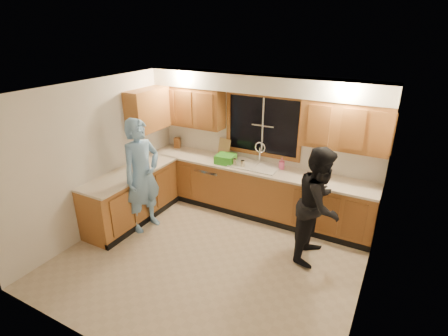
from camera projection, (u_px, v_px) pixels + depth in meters
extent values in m
plane|color=#C5B297|center=(210.00, 258.00, 5.26)|extent=(4.20, 4.20, 0.00)
plane|color=silver|center=(207.00, 92.00, 4.30)|extent=(4.20, 4.20, 0.00)
plane|color=silver|center=(262.00, 144.00, 6.32)|extent=(4.20, 0.00, 4.20)
plane|color=silver|center=(98.00, 157.00, 5.70)|extent=(0.00, 3.80, 3.80)
plane|color=silver|center=(372.00, 222.00, 3.86)|extent=(0.00, 3.80, 3.80)
cube|color=#A3642F|center=(254.00, 191.00, 6.39)|extent=(4.20, 0.60, 0.88)
cube|color=#A3642F|center=(132.00, 197.00, 6.17)|extent=(0.60, 1.90, 0.88)
cube|color=beige|center=(255.00, 168.00, 6.20)|extent=(4.20, 0.63, 0.04)
cube|color=beige|center=(130.00, 173.00, 5.98)|extent=(0.63, 1.90, 0.04)
cube|color=#A3642F|center=(190.00, 106.00, 6.60)|extent=(1.35, 0.33, 0.75)
cube|color=#A3642F|center=(346.00, 126.00, 5.34)|extent=(1.35, 0.33, 0.75)
cube|color=#A3642F|center=(148.00, 110.00, 6.32)|extent=(0.33, 0.90, 0.75)
cube|color=silver|center=(261.00, 84.00, 5.76)|extent=(4.20, 0.35, 0.30)
cube|color=black|center=(263.00, 126.00, 6.19)|extent=(1.30, 0.01, 1.00)
cube|color=#A3642F|center=(264.00, 95.00, 5.97)|extent=(1.44, 0.03, 0.07)
cube|color=#A3642F|center=(262.00, 154.00, 6.38)|extent=(1.44, 0.03, 0.07)
cube|color=#A3642F|center=(229.00, 121.00, 6.48)|extent=(0.07, 0.03, 1.00)
cube|color=#A3642F|center=(301.00, 131.00, 5.88)|extent=(0.07, 0.03, 1.00)
cube|color=silver|center=(255.00, 166.00, 6.20)|extent=(0.86, 0.52, 0.03)
cube|color=silver|center=(244.00, 168.00, 6.33)|extent=(0.38, 0.42, 0.18)
cube|color=silver|center=(266.00, 173.00, 6.15)|extent=(0.38, 0.42, 0.18)
cylinder|color=silver|center=(260.00, 155.00, 6.31)|extent=(0.04, 0.04, 0.28)
torus|color=silver|center=(260.00, 147.00, 6.26)|extent=(0.21, 0.03, 0.21)
cube|color=silver|center=(214.00, 183.00, 6.77)|extent=(0.60, 0.56, 0.82)
cube|color=silver|center=(108.00, 210.00, 5.70)|extent=(0.58, 0.75, 0.90)
imported|color=#78ACE2|center=(142.00, 176.00, 5.73)|extent=(0.58, 0.77, 1.93)
imported|color=black|center=(319.00, 205.00, 5.01)|extent=(0.69, 0.87, 1.74)
cube|color=#935828|center=(177.00, 143.00, 7.11)|extent=(0.14, 0.13, 0.21)
cube|color=tan|center=(224.00, 148.00, 6.58)|extent=(0.28, 0.15, 0.36)
cube|color=green|center=(225.00, 159.00, 6.35)|extent=(0.36, 0.34, 0.15)
imported|color=#E95891|center=(282.00, 163.00, 6.07)|extent=(0.11, 0.11, 0.20)
imported|color=silver|center=(320.00, 176.00, 5.74)|extent=(0.26, 0.26, 0.06)
cylinder|color=#BEB392|center=(234.00, 162.00, 6.22)|extent=(0.10, 0.10, 0.13)
cylinder|color=#BEB392|center=(243.00, 164.00, 6.14)|extent=(0.09, 0.09, 0.13)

